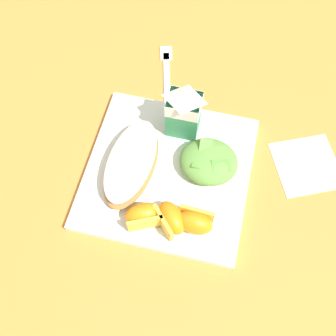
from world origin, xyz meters
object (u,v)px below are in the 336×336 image
Objects in this scene: milk_carton at (184,110)px; orange_wedge_rear at (194,222)px; orange_wedge_middle at (171,218)px; white_plate at (168,173)px; cheesy_pizza_bread at (131,164)px; green_salad_pile at (209,162)px; metal_fork at (167,75)px; paper_napkin at (307,165)px; orange_wedge_front at (144,215)px.

orange_wedge_rear is (0.06, -0.18, -0.04)m from milk_carton.
milk_carton is at bearing 96.33° from orange_wedge_middle.
white_plate is at bearing 106.14° from orange_wedge_middle.
green_salad_pile is (0.13, 0.03, 0.00)m from cheesy_pizza_bread.
cheesy_pizza_bread is at bearing -170.09° from white_plate.
metal_fork is (-0.12, 0.30, -0.03)m from orange_wedge_rear.
milk_carton is at bearing 56.02° from cheesy_pizza_bread.
cheesy_pizza_bread is 0.23m from metal_fork.
orange_wedge_middle is at bearing -109.03° from green_salad_pile.
green_salad_pile is 0.18m from paper_napkin.
milk_carton is 1.61× the size of orange_wedge_middle.
white_plate is at bearing 79.95° from orange_wedge_front.
cheesy_pizza_bread is 0.12m from orange_wedge_middle.
orange_wedge_front is 0.04m from orange_wedge_middle.
orange_wedge_rear reaches higher than white_plate.
green_salad_pile reaches higher than orange_wedge_middle.
orange_wedge_middle is at bearing -73.86° from white_plate.
green_salad_pile reaches higher than metal_fork.
orange_wedge_rear is 0.24m from paper_napkin.
paper_napkin is at bearing 17.11° from green_salad_pile.
orange_wedge_middle is at bearing -75.21° from metal_fork.
paper_napkin is (0.23, -0.01, -0.07)m from milk_carton.
orange_wedge_rear reaches higher than cheesy_pizza_bread.
milk_carton is at bearing 131.67° from green_salad_pile.
metal_fork is at bearing 116.05° from milk_carton.
paper_napkin is at bearing 17.73° from white_plate.
orange_wedge_front is at bearing -173.45° from orange_wedge_middle.
milk_carton reaches higher than paper_napkin.
white_plate is 2.55× the size of milk_carton.
milk_carton is 1.00× the size of paper_napkin.
orange_wedge_middle is at bearing -42.44° from cheesy_pizza_bread.
white_plate is 0.25m from paper_napkin.
orange_wedge_middle reaches higher than white_plate.
orange_wedge_front is 0.37× the size of metal_fork.
orange_wedge_rear is (0.04, 0.00, 0.00)m from orange_wedge_middle.
milk_carton reaches higher than metal_fork.
orange_wedge_rear is at bearing -53.76° from white_plate.
milk_carton is 0.19m from orange_wedge_front.
orange_wedge_rear is at bearing 5.91° from orange_wedge_front.
milk_carton reaches higher than white_plate.
cheesy_pizza_bread is 1.74× the size of green_salad_pile.
cheesy_pizza_bread is 0.31m from paper_napkin.
orange_wedge_middle is 0.37× the size of metal_fork.
orange_wedge_middle is 0.04m from orange_wedge_rear.
green_salad_pile is 0.91× the size of milk_carton.
orange_wedge_rear is 0.33× the size of metal_fork.
orange_wedge_front is 0.63× the size of paper_napkin.
milk_carton reaches higher than orange_wedge_front.
white_plate is 2.55× the size of paper_napkin.
orange_wedge_front is 0.31m from metal_fork.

